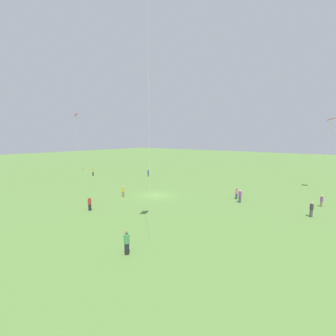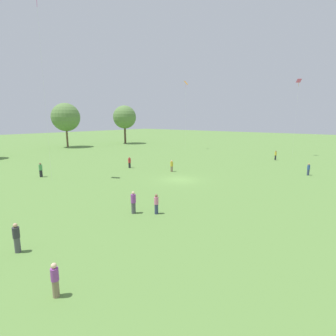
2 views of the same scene
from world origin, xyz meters
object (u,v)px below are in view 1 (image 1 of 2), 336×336
at_px(person_0, 90,204).
at_px(person_8, 237,194).
at_px(person_2, 240,196).
at_px(person_3, 311,210).
at_px(person_1, 93,172).
at_px(person_6, 322,201).
at_px(person_5, 148,173).
at_px(person_4, 123,191).
at_px(person_7, 127,243).
at_px(kite_1, 331,121).
at_px(kite_0, 76,118).

xyz_separation_m(person_0, person_8, (-12.39, -16.35, -0.03)).
height_order(person_2, person_3, person_2).
xyz_separation_m(person_1, person_6, (-44.72, -4.36, -0.09)).
height_order(person_5, person_8, person_8).
height_order(person_0, person_4, person_0).
bearing_deg(person_4, person_6, 127.31).
distance_m(person_7, kite_1, 38.31).
height_order(person_1, person_5, person_1).
xyz_separation_m(person_3, person_7, (10.29, 18.51, 0.05)).
xyz_separation_m(person_2, person_7, (1.80, 19.13, 0.02)).
xyz_separation_m(person_4, person_5, (9.55, -15.84, -0.02)).
relative_size(person_3, person_6, 1.11).
distance_m(person_1, person_5, 13.20).
distance_m(person_2, kite_0, 45.44).
distance_m(person_4, kite_0, 32.56).
distance_m(kite_0, kite_1, 54.34).
bearing_deg(kite_0, person_7, 67.41).
distance_m(person_4, person_7, 17.46).
bearing_deg(person_5, person_3, 77.55).
xyz_separation_m(person_3, person_6, (-0.60, -5.33, -0.08)).
bearing_deg(kite_0, person_2, 91.80).
relative_size(person_4, person_7, 0.90).
relative_size(person_0, person_7, 0.92).
distance_m(person_4, kite_1, 35.65).
height_order(person_1, person_3, person_1).
distance_m(person_0, person_4, 7.10).
bearing_deg(person_5, person_4, 32.98).
height_order(person_2, kite_0, kite_0).
bearing_deg(person_4, person_5, -139.12).
bearing_deg(person_7, person_8, 106.28).
xyz_separation_m(person_1, kite_1, (-44.38, -15.75, 10.75)).
bearing_deg(person_3, kite_0, 112.41).
relative_size(person_0, person_3, 0.99).
relative_size(person_2, kite_0, 0.12).
distance_m(person_0, person_2, 20.03).
bearing_deg(person_8, person_0, 43.64).
bearing_deg(kite_1, person_2, 16.65).
bearing_deg(person_1, person_0, 130.31).
height_order(person_0, kite_0, kite_0).
relative_size(person_3, person_7, 0.93).
bearing_deg(person_0, person_7, -90.23).
distance_m(person_4, person_8, 17.03).
distance_m(person_5, person_8, 24.55).
xyz_separation_m(person_0, person_4, (1.76, -6.88, -0.03)).
height_order(person_3, person_4, person_3).
relative_size(person_4, person_5, 1.04).
relative_size(person_5, person_6, 1.03).
relative_size(person_2, person_6, 1.16).
height_order(person_5, kite_1, kite_1).
xyz_separation_m(person_0, kite_1, (-22.22, -30.95, 10.78)).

